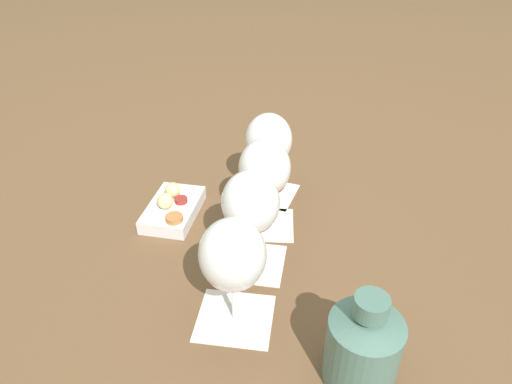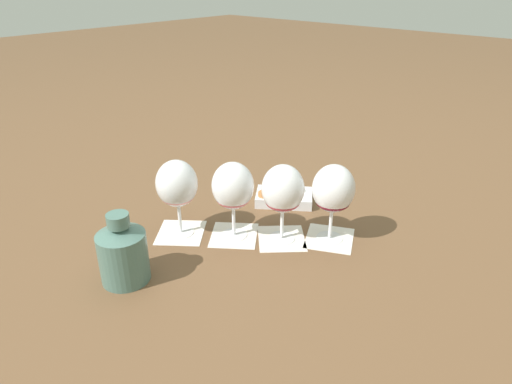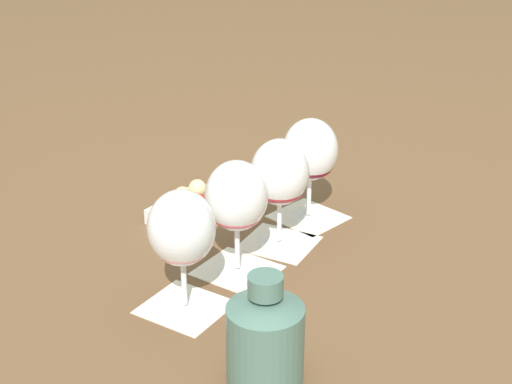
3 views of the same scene
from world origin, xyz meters
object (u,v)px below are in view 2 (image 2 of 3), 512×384
object	(u,v)px
wine_glass_0	(177,186)
wine_glass_2	(283,192)
snack_dish	(284,196)
wine_glass_3	(333,191)
ceramic_vase	(123,252)
wine_glass_1	(233,189)

from	to	relation	value
wine_glass_0	wine_glass_2	bearing A→B (deg)	-54.81
wine_glass_2	snack_dish	distance (m)	0.21
wine_glass_3	ceramic_vase	bearing A→B (deg)	150.87
wine_glass_2	wine_glass_3	bearing A→B (deg)	-48.31
wine_glass_3	snack_dish	world-z (taller)	wine_glass_3
wine_glass_0	ceramic_vase	distance (m)	0.21
wine_glass_1	wine_glass_3	bearing A→B (deg)	-52.05
snack_dish	wine_glass_1	bearing A→B (deg)	-175.06
wine_glass_3	ceramic_vase	xyz separation A→B (m)	(-0.40, 0.23, -0.06)
wine_glass_0	wine_glass_1	world-z (taller)	same
wine_glass_3	snack_dish	distance (m)	0.23
wine_glass_3	ceramic_vase	distance (m)	0.47
wine_glass_3	ceramic_vase	world-z (taller)	wine_glass_3
wine_glass_0	wine_glass_3	world-z (taller)	same
wine_glass_2	wine_glass_0	bearing A→B (deg)	125.19
wine_glass_3	wine_glass_1	bearing A→B (deg)	127.95
wine_glass_0	snack_dish	world-z (taller)	wine_glass_0
ceramic_vase	wine_glass_1	bearing A→B (deg)	-10.22
wine_glass_1	wine_glass_3	distance (m)	0.22
wine_glass_2	wine_glass_3	xyz separation A→B (m)	(0.07, -0.08, -0.00)
wine_glass_0	wine_glass_3	size ratio (longest dim) A/B	1.00
snack_dish	wine_glass_3	bearing A→B (deg)	-110.88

